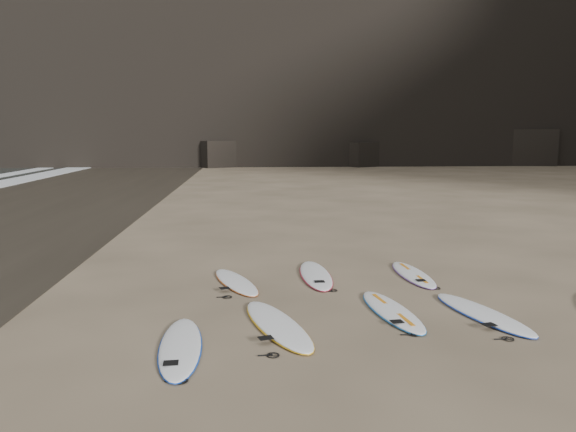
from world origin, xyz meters
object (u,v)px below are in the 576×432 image
surfboard_3 (483,313)px  surfboard_6 (316,274)px  surfboard_5 (236,281)px  surfboard_7 (413,274)px  surfboard_2 (392,310)px  surfboard_1 (277,324)px  surfboard_0 (180,346)px

surfboard_3 → surfboard_6: (-2.64, 2.95, 0.00)m
surfboard_5 → surfboard_7: surfboard_7 is taller
surfboard_2 → surfboard_3: size_ratio=0.97×
surfboard_1 → surfboard_7: size_ratio=1.12×
surfboard_1 → surfboard_3: 3.70m
surfboard_1 → surfboard_5: bearing=88.4°
surfboard_0 → surfboard_1: 1.74m
surfboard_5 → surfboard_6: (1.80, 0.46, 0.01)m
surfboard_0 → surfboard_3: size_ratio=0.98×
surfboard_7 → surfboard_5: bearing=-177.3°
surfboard_5 → surfboard_7: size_ratio=0.98×
surfboard_2 → surfboard_3: surfboard_3 is taller
surfboard_7 → surfboard_1: bearing=-138.3°
surfboard_0 → surfboard_2: size_ratio=1.01×
surfboard_0 → surfboard_6: (2.56, 4.14, 0.00)m
surfboard_0 → surfboard_6: 4.87m
surfboard_1 → surfboard_5: 2.92m
surfboard_7 → surfboard_6: bearing=175.1°
surfboard_0 → surfboard_7: size_ratio=1.05×
surfboard_3 → surfboard_7: surfboard_3 is taller
surfboard_5 → surfboard_2: bearing=-56.6°
surfboard_2 → surfboard_6: surfboard_6 is taller
surfboard_3 → surfboard_5: surfboard_3 is taller
surfboard_3 → surfboard_5: 5.10m
surfboard_6 → surfboard_7: bearing=-3.2°
surfboard_0 → surfboard_3: 5.34m
surfboard_2 → surfboard_5: 3.63m
surfboard_2 → surfboard_5: size_ratio=1.06×
surfboard_1 → surfboard_5: size_ratio=1.15×
surfboard_1 → surfboard_6: size_ratio=1.03×
surfboard_0 → surfboard_3: bearing=9.1°
surfboard_3 → surfboard_5: size_ratio=1.09×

